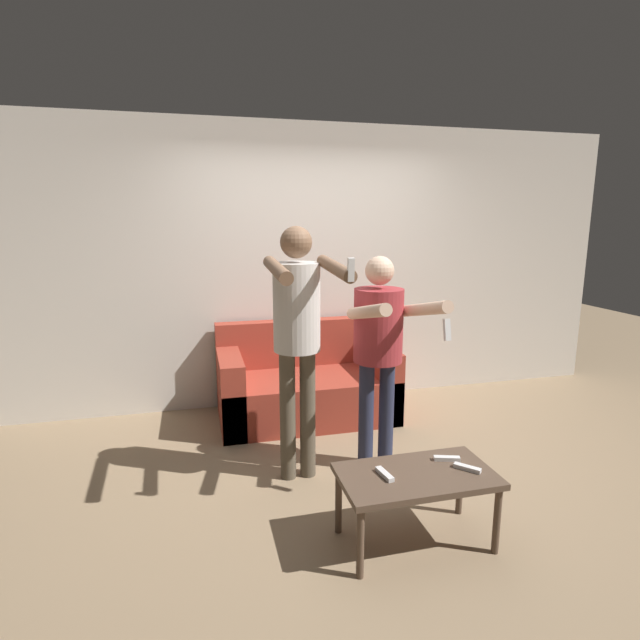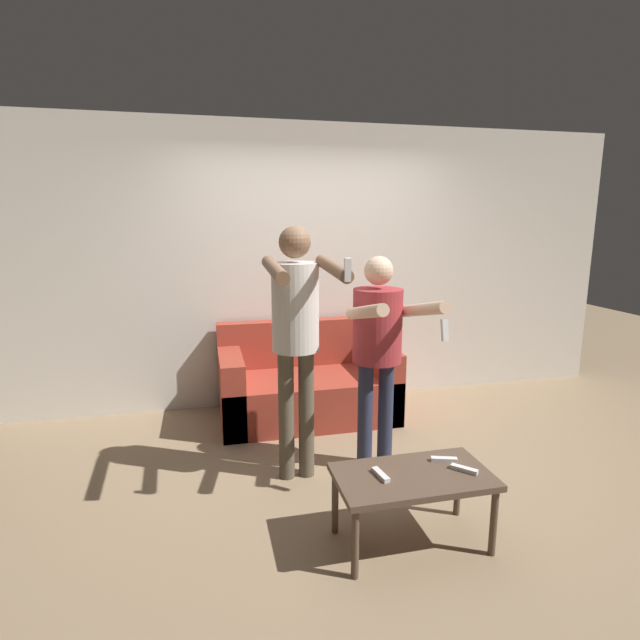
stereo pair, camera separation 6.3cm
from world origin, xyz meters
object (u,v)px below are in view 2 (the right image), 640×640
object	(u,v)px
remote_far	(444,459)
remote_near	(464,469)
remote_mid	(381,475)
coffee_table	(413,482)
couch	(306,386)
person_standing_left	(296,324)
person_standing_right	(378,338)

from	to	relation	value
remote_far	remote_near	bearing A→B (deg)	-66.86
remote_mid	coffee_table	bearing A→B (deg)	-3.61
remote_far	couch	bearing A→B (deg)	102.85
person_standing_left	coffee_table	distance (m)	1.25
couch	person_standing_left	distance (m)	1.42
person_standing_left	couch	bearing A→B (deg)	75.16
remote_near	person_standing_left	bearing A→B (deg)	130.56
person_standing_left	coffee_table	bearing A→B (deg)	-60.70
person_standing_left	remote_far	world-z (taller)	person_standing_left
remote_near	couch	bearing A→B (deg)	103.55
person_standing_right	remote_far	xyz separation A→B (m)	(0.14, -0.78, -0.55)
person_standing_right	remote_mid	xyz separation A→B (m)	(-0.28, -0.86, -0.55)
couch	person_standing_right	size ratio (longest dim) A/B	1.01
remote_mid	remote_near	bearing A→B (deg)	-6.03
coffee_table	remote_far	xyz separation A→B (m)	(0.23, 0.09, 0.06)
coffee_table	remote_near	xyz separation A→B (m)	(0.29, -0.04, 0.06)
remote_near	remote_far	bearing A→B (deg)	113.14
remote_near	remote_mid	distance (m)	0.48
coffee_table	remote_mid	distance (m)	0.20
couch	remote_mid	distance (m)	1.97
couch	person_standing_left	world-z (taller)	person_standing_left
person_standing_right	remote_near	size ratio (longest dim) A/B	11.62
person_standing_right	remote_mid	world-z (taller)	person_standing_right
person_standing_left	remote_near	distance (m)	1.38
person_standing_left	remote_near	xyz separation A→B (m)	(0.78, -0.91, -0.68)
person_standing_left	remote_mid	distance (m)	1.14
remote_near	remote_far	world-z (taller)	same
person_standing_right	remote_far	size ratio (longest dim) A/B	10.17
person_standing_right	coffee_table	xyz separation A→B (m)	(-0.10, -0.87, -0.61)
coffee_table	remote_far	size ratio (longest dim) A/B	5.64
couch	coffee_table	distance (m)	1.99
person_standing_right	remote_near	bearing A→B (deg)	-78.05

